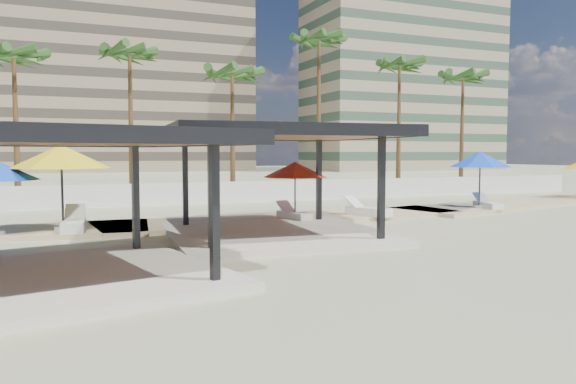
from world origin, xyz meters
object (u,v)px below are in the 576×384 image
(pavilion_central, at_px, (275,172))
(lounger_d, at_px, (488,205))
(lounger_a, at_px, (74,224))
(lounger_b, at_px, (294,215))
(umbrella_c, at_px, (295,170))
(lounger_c, at_px, (367,211))
(pavilion_west, at_px, (67,192))

(pavilion_central, xyz_separation_m, lounger_d, (12.52, 3.57, -1.85))
(lounger_d, bearing_deg, lounger_a, 103.13)
(lounger_a, xyz_separation_m, lounger_b, (8.34, -0.01, -0.03))
(pavilion_central, height_order, lounger_d, pavilion_central)
(pavilion_central, relative_size, umbrella_c, 2.39)
(lounger_d, bearing_deg, lounger_c, 105.39)
(pavilion_central, distance_m, lounger_b, 4.19)
(pavilion_west, bearing_deg, pavilion_central, 21.76)
(pavilion_central, height_order, lounger_c, pavilion_central)
(pavilion_central, relative_size, lounger_b, 4.07)
(pavilion_central, bearing_deg, lounger_d, 20.69)
(pavilion_west, xyz_separation_m, umbrella_c, (8.75, 7.49, 0.18))
(pavilion_west, distance_m, lounger_a, 7.72)
(umbrella_c, distance_m, lounger_c, 3.86)
(umbrella_c, bearing_deg, pavilion_west, -139.44)
(lounger_a, bearing_deg, pavilion_west, -177.03)
(lounger_a, distance_m, lounger_d, 18.78)
(pavilion_west, relative_size, lounger_c, 3.56)
(umbrella_c, xyz_separation_m, lounger_a, (-8.37, 0.05, -1.79))
(lounger_b, xyz_separation_m, lounger_d, (10.44, 0.44, 0.00))
(pavilion_central, distance_m, pavilion_west, 7.96)
(lounger_a, height_order, lounger_b, lounger_a)
(lounger_c, bearing_deg, pavilion_west, 96.69)
(lounger_a, bearing_deg, lounger_c, -84.20)
(umbrella_c, xyz_separation_m, lounger_c, (3.41, 0.04, -1.80))
(pavilion_central, relative_size, lounger_d, 3.96)
(pavilion_central, relative_size, pavilion_west, 1.01)
(lounger_a, xyz_separation_m, lounger_d, (18.78, 0.43, -0.03))
(pavilion_central, bearing_deg, umbrella_c, 60.43)
(lounger_b, height_order, lounger_d, lounger_d)
(lounger_a, distance_m, lounger_c, 11.78)
(umbrella_c, height_order, lounger_a, umbrella_c)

